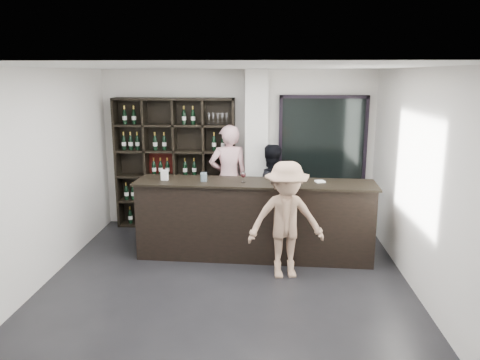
# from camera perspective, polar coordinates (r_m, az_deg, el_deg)

# --- Properties ---
(floor) EXTENTS (5.00, 5.50, 0.01)m
(floor) POSITION_cam_1_polar(r_m,az_deg,el_deg) (6.51, -1.71, -12.89)
(floor) COLOR black
(floor) RESTS_ON ground
(wine_shelf) EXTENTS (2.20, 0.35, 2.40)m
(wine_shelf) POSITION_cam_1_polar(r_m,az_deg,el_deg) (8.72, -7.88, 2.00)
(wine_shelf) COLOR black
(wine_shelf) RESTS_ON floor
(structural_column) EXTENTS (0.40, 0.40, 2.90)m
(structural_column) POSITION_cam_1_polar(r_m,az_deg,el_deg) (8.42, 2.03, 3.46)
(structural_column) COLOR silver
(structural_column) RESTS_ON floor
(glass_panel) EXTENTS (1.60, 0.08, 2.10)m
(glass_panel) POSITION_cam_1_polar(r_m,az_deg,el_deg) (8.71, 9.98, 3.25)
(glass_panel) COLOR black
(glass_panel) RESTS_ON floor
(tasting_counter) EXTENTS (3.67, 0.75, 1.21)m
(tasting_counter) POSITION_cam_1_polar(r_m,az_deg,el_deg) (7.29, 1.75, -4.84)
(tasting_counter) COLOR black
(tasting_counter) RESTS_ON floor
(taster_pink) EXTENTS (0.80, 0.61, 1.94)m
(taster_pink) POSITION_cam_1_polar(r_m,az_deg,el_deg) (8.47, -1.39, 0.22)
(taster_pink) COLOR beige
(taster_pink) RESTS_ON floor
(taster_black) EXTENTS (0.89, 0.75, 1.63)m
(taster_black) POSITION_cam_1_polar(r_m,az_deg,el_deg) (8.27, 3.67, -1.24)
(taster_black) COLOR black
(taster_black) RESTS_ON floor
(customer) EXTENTS (1.15, 0.77, 1.66)m
(customer) POSITION_cam_1_polar(r_m,az_deg,el_deg) (6.56, 5.64, -4.89)
(customer) COLOR tan
(customer) RESTS_ON floor
(wine_glass) EXTENTS (0.10, 0.10, 0.19)m
(wine_glass) POSITION_cam_1_polar(r_m,az_deg,el_deg) (7.06, 0.42, 0.44)
(wine_glass) COLOR white
(wine_glass) RESTS_ON tasting_counter
(spit_cup) EXTENTS (0.13, 0.13, 0.13)m
(spit_cup) POSITION_cam_1_polar(r_m,az_deg,el_deg) (7.16, -4.44, 0.37)
(spit_cup) COLOR #A1BDCA
(spit_cup) RESTS_ON tasting_counter
(napkin_stack) EXTENTS (0.16, 0.16, 0.02)m
(napkin_stack) POSITION_cam_1_polar(r_m,az_deg,el_deg) (7.20, 9.71, -0.17)
(napkin_stack) COLOR white
(napkin_stack) RESTS_ON tasting_counter
(card_stand) EXTENTS (0.11, 0.06, 0.16)m
(card_stand) POSITION_cam_1_polar(r_m,az_deg,el_deg) (7.30, -9.18, 0.59)
(card_stand) COLOR white
(card_stand) RESTS_ON tasting_counter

